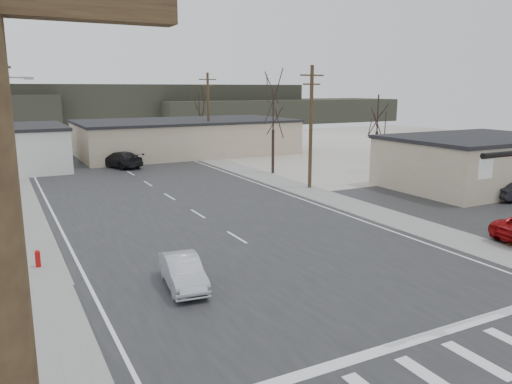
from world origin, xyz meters
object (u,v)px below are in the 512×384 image
(sedan_crossing, at_px, (183,272))
(car_far_a, at_px, (120,159))
(fire_hydrant, at_px, (38,259))
(car_far_b, at_px, (26,141))

(sedan_crossing, height_order, car_far_a, car_far_a)
(fire_hydrant, height_order, car_far_b, car_far_b)
(fire_hydrant, bearing_deg, car_far_a, 70.25)
(sedan_crossing, distance_m, car_far_a, 34.02)
(fire_hydrant, bearing_deg, car_far_b, 87.23)
(fire_hydrant, distance_m, car_far_b, 55.94)
(sedan_crossing, bearing_deg, car_far_b, 99.21)
(sedan_crossing, bearing_deg, car_far_a, 88.46)
(car_far_a, bearing_deg, sedan_crossing, 59.32)
(car_far_a, bearing_deg, fire_hydrant, 48.00)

